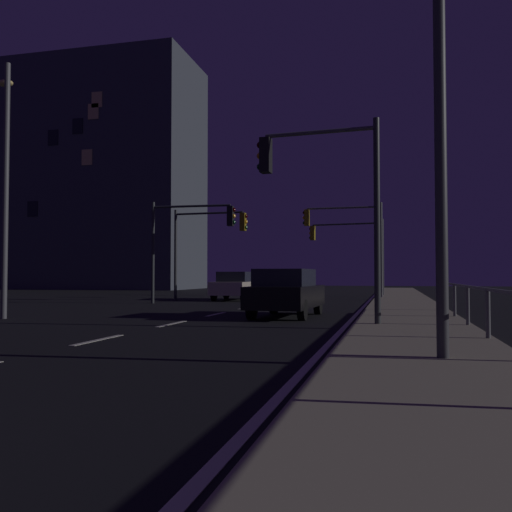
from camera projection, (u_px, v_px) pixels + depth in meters
ground_plane at (220, 313)px, 19.91m from camera, size 112.00×112.00×0.00m
sidewalk_right at (408, 315)px, 18.35m from camera, size 2.94×77.00×0.14m
lane_markings_center at (245, 308)px, 23.30m from camera, size 0.14×50.00×0.01m
lane_edge_line at (363, 307)px, 23.61m from camera, size 0.14×53.00×0.01m
car at (286, 292)px, 18.29m from camera, size 1.98×4.47×1.57m
car_oncoming at (235, 285)px, 30.88m from camera, size 2.07×4.50×1.57m
traffic_light_far_right at (348, 241)px, 36.02m from camera, size 4.86×0.84×4.82m
traffic_light_mid_left at (190, 231)px, 26.91m from camera, size 4.26×0.38×4.98m
traffic_light_far_center at (323, 182)px, 14.60m from camera, size 3.29×0.47×5.26m
traffic_light_overhead_east at (207, 235)px, 30.03m from camera, size 4.23×0.44×4.99m
traffic_light_mid_right at (346, 230)px, 31.98m from camera, size 4.58×0.34×5.39m
street_lamp_far_end at (413, 34)px, 8.56m from camera, size 2.49×0.71×8.26m
street_lamp_across_street at (6, 169)px, 17.83m from camera, size 1.21×1.23×8.15m
barrier_fence at (503, 304)px, 9.37m from camera, size 0.09×21.17×0.98m
building_distant at (104, 177)px, 58.00m from camera, size 19.19×10.29×23.33m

